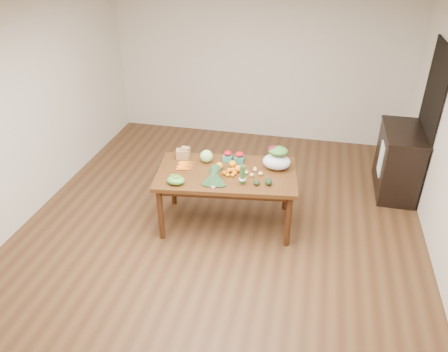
% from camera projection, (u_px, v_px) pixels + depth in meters
% --- Properties ---
extents(floor, '(6.00, 6.00, 0.00)m').
position_uv_depth(floor, '(219.00, 233.00, 5.47)').
color(floor, '#56371D').
rests_on(floor, ground).
extents(ceiling, '(5.00, 6.00, 0.02)m').
position_uv_depth(ceiling, '(217.00, 4.00, 4.10)').
color(ceiling, white).
rests_on(ceiling, room_walls).
extents(room_walls, '(5.02, 6.02, 2.70)m').
position_uv_depth(room_walls, '(218.00, 135.00, 4.78)').
color(room_walls, silver).
rests_on(room_walls, floor).
extents(dining_table, '(1.78, 1.14, 0.75)m').
position_uv_depth(dining_table, '(226.00, 198.00, 5.47)').
color(dining_table, '#553314').
rests_on(dining_table, floor).
extents(doorway_dark, '(0.02, 1.00, 2.10)m').
position_uv_depth(doorway_dark, '(427.00, 123.00, 5.81)').
color(doorway_dark, black).
rests_on(doorway_dark, floor).
extents(cabinet, '(0.52, 1.02, 0.94)m').
position_uv_depth(cabinet, '(398.00, 161.00, 6.11)').
color(cabinet, black).
rests_on(cabinet, floor).
extents(dish_towel, '(0.02, 0.28, 0.45)m').
position_uv_depth(dish_towel, '(381.00, 159.00, 6.00)').
color(dish_towel, white).
rests_on(dish_towel, cabinet).
extents(paper_bag, '(0.23, 0.20, 0.15)m').
position_uv_depth(paper_bag, '(182.00, 153.00, 5.55)').
color(paper_bag, '#A5764A').
rests_on(paper_bag, dining_table).
extents(cabbage, '(0.16, 0.16, 0.16)m').
position_uv_depth(cabbage, '(206.00, 156.00, 5.46)').
color(cabbage, '#A4DA7E').
rests_on(cabbage, dining_table).
extents(strawberry_basket_a, '(0.12, 0.12, 0.10)m').
position_uv_depth(strawberry_basket_a, '(228.00, 157.00, 5.52)').
color(strawberry_basket_a, red).
rests_on(strawberry_basket_a, dining_table).
extents(strawberry_basket_b, '(0.13, 0.13, 0.11)m').
position_uv_depth(strawberry_basket_b, '(239.00, 158.00, 5.48)').
color(strawberry_basket_b, red).
rests_on(strawberry_basket_b, dining_table).
extents(orange_a, '(0.09, 0.09, 0.09)m').
position_uv_depth(orange_a, '(219.00, 166.00, 5.32)').
color(orange_a, orange).
rests_on(orange_a, dining_table).
extents(orange_b, '(0.09, 0.09, 0.09)m').
position_uv_depth(orange_b, '(233.00, 164.00, 5.36)').
color(orange_b, orange).
rests_on(orange_b, dining_table).
extents(orange_c, '(0.09, 0.09, 0.09)m').
position_uv_depth(orange_c, '(238.00, 169.00, 5.27)').
color(orange_c, orange).
rests_on(orange_c, dining_table).
extents(mandarin_cluster, '(0.20, 0.20, 0.08)m').
position_uv_depth(mandarin_cluster, '(231.00, 171.00, 5.22)').
color(mandarin_cluster, orange).
rests_on(mandarin_cluster, dining_table).
extents(carrots, '(0.25, 0.27, 0.03)m').
position_uv_depth(carrots, '(187.00, 166.00, 5.39)').
color(carrots, orange).
rests_on(carrots, dining_table).
extents(snap_pea_bag, '(0.21, 0.16, 0.09)m').
position_uv_depth(snap_pea_bag, '(176.00, 180.00, 5.02)').
color(snap_pea_bag, '#4F9B34').
rests_on(snap_pea_bag, dining_table).
extents(kale_bunch, '(0.37, 0.44, 0.16)m').
position_uv_depth(kale_bunch, '(214.00, 178.00, 5.01)').
color(kale_bunch, black).
rests_on(kale_bunch, dining_table).
extents(asparagus_bundle, '(0.09, 0.13, 0.26)m').
position_uv_depth(asparagus_bundle, '(243.00, 175.00, 4.98)').
color(asparagus_bundle, '#447B38').
rests_on(asparagus_bundle, dining_table).
extents(potato_a, '(0.05, 0.05, 0.04)m').
position_uv_depth(potato_a, '(246.00, 172.00, 5.23)').
color(potato_a, '#D0C078').
rests_on(potato_a, dining_table).
extents(potato_b, '(0.05, 0.05, 0.05)m').
position_uv_depth(potato_b, '(252.00, 175.00, 5.17)').
color(potato_b, tan).
rests_on(potato_b, dining_table).
extents(potato_c, '(0.05, 0.04, 0.04)m').
position_uv_depth(potato_c, '(255.00, 170.00, 5.28)').
color(potato_c, tan).
rests_on(potato_c, dining_table).
extents(potato_d, '(0.05, 0.04, 0.04)m').
position_uv_depth(potato_d, '(255.00, 169.00, 5.31)').
color(potato_d, tan).
rests_on(potato_d, dining_table).
extents(potato_e, '(0.06, 0.05, 0.05)m').
position_uv_depth(potato_e, '(261.00, 174.00, 5.20)').
color(potato_e, '#CDBC76').
rests_on(potato_e, dining_table).
extents(avocado_a, '(0.09, 0.11, 0.06)m').
position_uv_depth(avocado_a, '(256.00, 182.00, 5.01)').
color(avocado_a, black).
rests_on(avocado_a, dining_table).
extents(avocado_b, '(0.11, 0.13, 0.08)m').
position_uv_depth(avocado_b, '(268.00, 182.00, 5.01)').
color(avocado_b, black).
rests_on(avocado_b, dining_table).
extents(salad_bag, '(0.37, 0.30, 0.26)m').
position_uv_depth(salad_bag, '(277.00, 159.00, 5.29)').
color(salad_bag, white).
rests_on(salad_bag, dining_table).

